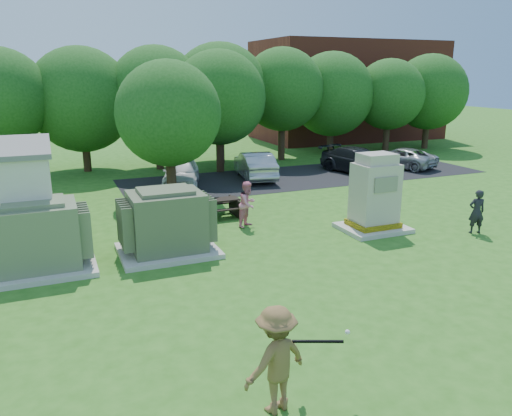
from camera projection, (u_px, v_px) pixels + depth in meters
name	position (u px, v px, depth m)	size (l,w,h in m)	color
ground	(316.00, 295.00, 12.78)	(120.00, 120.00, 0.00)	#2D6619
brick_building	(347.00, 91.00, 42.45)	(15.00, 8.00, 8.00)	maroon
parking_strip	(307.00, 176.00, 27.40)	(20.00, 6.00, 0.01)	#232326
transformer_left	(38.00, 238.00, 14.12)	(3.00, 2.40, 2.07)	beige
transformer_right	(167.00, 223.00, 15.49)	(3.00, 2.40, 2.07)	beige
generator_cabinet	(375.00, 197.00, 17.71)	(2.29, 1.87, 2.79)	beige
picnic_table	(217.00, 206.00, 19.48)	(1.71, 1.28, 0.73)	black
batter	(276.00, 360.00, 8.20)	(1.22, 0.70, 1.88)	brown
person_by_generator	(477.00, 212.00, 17.47)	(0.57, 0.38, 1.57)	black
person_at_picnic	(248.00, 204.00, 18.24)	(0.82, 0.64, 1.69)	pink
car_white	(181.00, 173.00, 24.68)	(1.68, 4.16, 1.42)	silver
car_silver_a	(255.00, 165.00, 26.54)	(1.54, 4.41, 1.45)	#A5A6AA
car_dark	(359.00, 161.00, 28.03)	(1.96, 4.82, 1.40)	black
car_silver_b	(401.00, 158.00, 29.74)	(1.94, 4.21, 1.17)	#A7A6AA
batting_equipment	(316.00, 340.00, 8.25)	(1.39, 0.44, 0.13)	black
tree_row	(187.00, 96.00, 28.81)	(41.30, 13.30, 7.30)	#47301E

